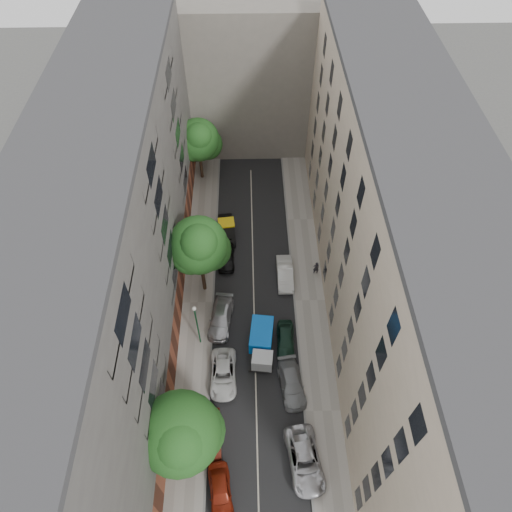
{
  "coord_description": "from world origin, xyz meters",
  "views": [
    {
      "loc": [
        -0.34,
        -24.8,
        37.65
      ],
      "look_at": [
        0.23,
        0.97,
        6.0
      ],
      "focal_mm": 32.0,
      "sensor_mm": 36.0,
      "label": 1
    }
  ],
  "objects_px": {
    "car_left_5": "(227,230)",
    "pedestrian": "(316,268)",
    "car_right_3": "(285,273)",
    "car_right_0": "(305,460)",
    "car_right_1": "(292,384)",
    "tree_mid": "(200,247)",
    "tree_far": "(199,141)",
    "tarp_truck": "(262,343)",
    "car_left_1": "(212,434)",
    "car_left_3": "(221,318)",
    "car_left_2": "(223,374)",
    "tree_near": "(182,435)",
    "lamp_post": "(197,321)",
    "car_left_0": "(220,491)",
    "car_right_2": "(286,340)",
    "car_left_4": "(226,256)"
  },
  "relations": [
    {
      "from": "car_left_0",
      "to": "car_left_3",
      "type": "height_order",
      "value": "car_left_3"
    },
    {
      "from": "car_left_3",
      "to": "tree_mid",
      "type": "xyz_separation_m",
      "value": [
        -1.66,
        3.77,
        5.92
      ]
    },
    {
      "from": "tarp_truck",
      "to": "car_left_4",
      "type": "height_order",
      "value": "tarp_truck"
    },
    {
      "from": "tree_near",
      "to": "car_right_3",
      "type": "bearing_deg",
      "value": 64.01
    },
    {
      "from": "car_left_1",
      "to": "car_right_2",
      "type": "xyz_separation_m",
      "value": [
        6.4,
        8.29,
        0.01
      ]
    },
    {
      "from": "car_left_1",
      "to": "tree_mid",
      "type": "height_order",
      "value": "tree_mid"
    },
    {
      "from": "car_left_0",
      "to": "tree_mid",
      "type": "xyz_separation_m",
      "value": [
        -1.99,
        18.57,
        5.94
      ]
    },
    {
      "from": "tarp_truck",
      "to": "car_left_3",
      "type": "bearing_deg",
      "value": 148.9
    },
    {
      "from": "tree_far",
      "to": "lamp_post",
      "type": "height_order",
      "value": "tree_far"
    },
    {
      "from": "car_left_4",
      "to": "tree_mid",
      "type": "height_order",
      "value": "tree_mid"
    },
    {
      "from": "car_right_3",
      "to": "tree_far",
      "type": "bearing_deg",
      "value": 120.0
    },
    {
      "from": "car_left_0",
      "to": "car_right_1",
      "type": "bearing_deg",
      "value": 46.27
    },
    {
      "from": "tree_mid",
      "to": "tree_far",
      "type": "height_order",
      "value": "tree_mid"
    },
    {
      "from": "car_right_2",
      "to": "tree_mid",
      "type": "bearing_deg",
      "value": 143.34
    },
    {
      "from": "tree_near",
      "to": "lamp_post",
      "type": "distance_m",
      "value": 10.26
    },
    {
      "from": "car_left_3",
      "to": "car_right_1",
      "type": "distance_m",
      "value": 9.04
    },
    {
      "from": "car_right_3",
      "to": "car_left_5",
      "type": "bearing_deg",
      "value": 134.21
    },
    {
      "from": "car_left_5",
      "to": "pedestrian",
      "type": "xyz_separation_m",
      "value": [
        9.2,
        -5.63,
        0.24
      ]
    },
    {
      "from": "car_right_2",
      "to": "lamp_post",
      "type": "xyz_separation_m",
      "value": [
        -7.8,
        0.26,
        3.09
      ]
    },
    {
      "from": "tarp_truck",
      "to": "car_right_0",
      "type": "xyz_separation_m",
      "value": [
        3.0,
        -9.85,
        -0.47
      ]
    },
    {
      "from": "car_left_1",
      "to": "car_right_0",
      "type": "distance_m",
      "value": 7.5
    },
    {
      "from": "car_left_3",
      "to": "tree_far",
      "type": "xyz_separation_m",
      "value": [
        -2.78,
        20.66,
        4.78
      ]
    },
    {
      "from": "car_left_5",
      "to": "tree_far",
      "type": "distance_m",
      "value": 11.04
    },
    {
      "from": "tree_far",
      "to": "car_right_1",
      "type": "bearing_deg",
      "value": -71.81
    },
    {
      "from": "car_left_3",
      "to": "tree_near",
      "type": "xyz_separation_m",
      "value": [
        -2.12,
        -12.25,
        4.79
      ]
    },
    {
      "from": "tree_mid",
      "to": "pedestrian",
      "type": "bearing_deg",
      "value": 9.11
    },
    {
      "from": "lamp_post",
      "to": "car_right_0",
      "type": "bearing_deg",
      "value": -51.12
    },
    {
      "from": "car_left_0",
      "to": "car_right_3",
      "type": "xyz_separation_m",
      "value": [
        6.01,
        19.9,
        0.04
      ]
    },
    {
      "from": "tarp_truck",
      "to": "car_right_1",
      "type": "distance_m",
      "value": 4.43
    },
    {
      "from": "tarp_truck",
      "to": "car_left_2",
      "type": "height_order",
      "value": "tarp_truck"
    },
    {
      "from": "car_left_5",
      "to": "car_left_0",
      "type": "bearing_deg",
      "value": -96.66
    },
    {
      "from": "tarp_truck",
      "to": "car_left_5",
      "type": "distance_m",
      "value": 14.56
    },
    {
      "from": "car_left_1",
      "to": "pedestrian",
      "type": "bearing_deg",
      "value": 54.7
    },
    {
      "from": "car_left_2",
      "to": "tree_near",
      "type": "bearing_deg",
      "value": -110.84
    },
    {
      "from": "tree_far",
      "to": "pedestrian",
      "type": "height_order",
      "value": "tree_far"
    },
    {
      "from": "car_left_3",
      "to": "car_right_3",
      "type": "height_order",
      "value": "car_right_3"
    },
    {
      "from": "car_left_0",
      "to": "car_right_1",
      "type": "height_order",
      "value": "car_left_0"
    },
    {
      "from": "tarp_truck",
      "to": "car_right_3",
      "type": "distance_m",
      "value": 8.48
    },
    {
      "from": "car_right_1",
      "to": "car_right_3",
      "type": "height_order",
      "value": "car_right_3"
    },
    {
      "from": "car_left_5",
      "to": "car_right_3",
      "type": "bearing_deg",
      "value": -52.09
    },
    {
      "from": "lamp_post",
      "to": "tree_far",
      "type": "bearing_deg",
      "value": 92.28
    },
    {
      "from": "car_right_3",
      "to": "car_right_0",
      "type": "bearing_deg",
      "value": -89.11
    },
    {
      "from": "car_right_1",
      "to": "tree_mid",
      "type": "relative_size",
      "value": 0.49
    },
    {
      "from": "car_left_1",
      "to": "tree_near",
      "type": "height_order",
      "value": "tree_near"
    },
    {
      "from": "car_left_0",
      "to": "car_left_1",
      "type": "relative_size",
      "value": 1.0
    },
    {
      "from": "car_left_0",
      "to": "pedestrian",
      "type": "xyz_separation_m",
      "value": [
        9.2,
        20.37,
        0.29
      ]
    },
    {
      "from": "car_left_2",
      "to": "tree_mid",
      "type": "bearing_deg",
      "value": 101.37
    },
    {
      "from": "tree_near",
      "to": "lamp_post",
      "type": "xyz_separation_m",
      "value": [
        0.25,
        10.11,
        -1.73
      ]
    },
    {
      "from": "car_left_5",
      "to": "car_right_1",
      "type": "xyz_separation_m",
      "value": [
        5.85,
        -17.8,
        -0.06
      ]
    },
    {
      "from": "tree_mid",
      "to": "tarp_truck",
      "type": "bearing_deg",
      "value": -51.27
    }
  ]
}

